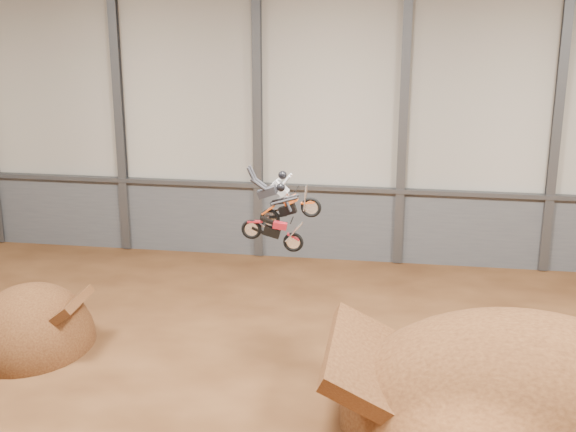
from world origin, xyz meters
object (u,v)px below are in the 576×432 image
(fmx_rider_a, at_px, (294,194))
(fmx_rider_b, at_px, (270,210))
(takeoff_ramp, at_px, (32,345))
(landing_ramp, at_px, (520,423))

(fmx_rider_a, bearing_deg, fmx_rider_b, -129.37)
(takeoff_ramp, distance_m, fmx_rider_b, 10.92)
(landing_ramp, bearing_deg, takeoff_ramp, 170.87)
(fmx_rider_b, bearing_deg, fmx_rider_a, 46.35)
(fmx_rider_a, relative_size, fmx_rider_b, 0.77)
(landing_ramp, relative_size, fmx_rider_a, 5.21)
(takeoff_ramp, distance_m, fmx_rider_a, 11.65)
(landing_ramp, distance_m, fmx_rider_a, 10.10)
(takeoff_ramp, relative_size, fmx_rider_b, 1.90)
(takeoff_ramp, relative_size, landing_ramp, 0.47)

